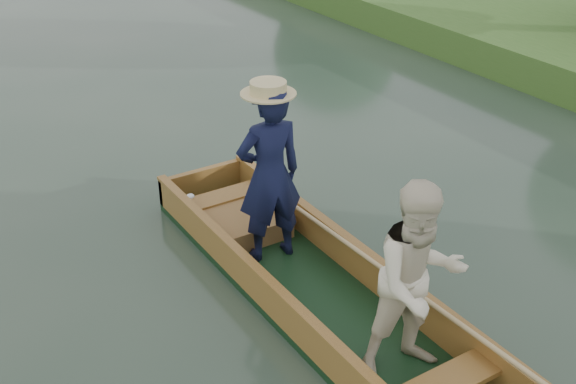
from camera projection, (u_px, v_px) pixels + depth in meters
ground at (322, 306)px, 6.80m from camera, size 120.00×120.00×0.00m
punt at (332, 252)px, 6.44m from camera, size 1.12×5.00×1.93m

